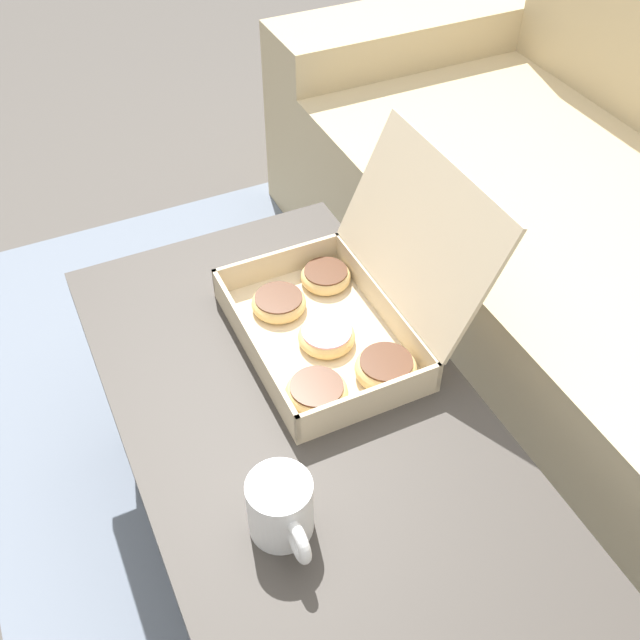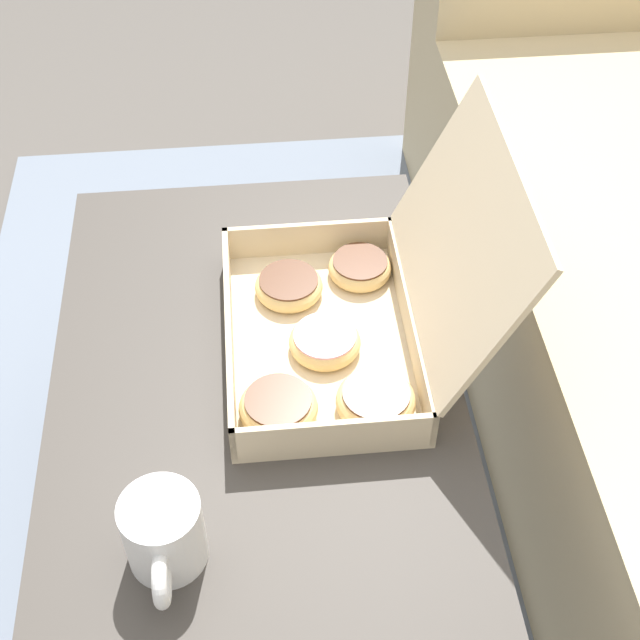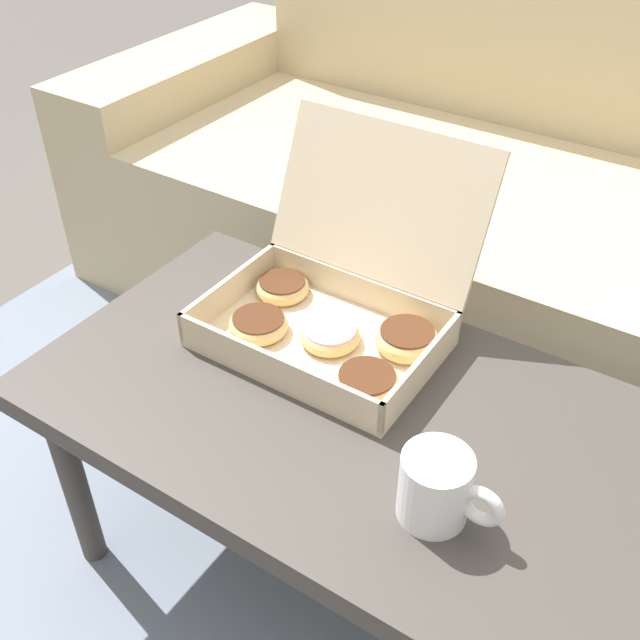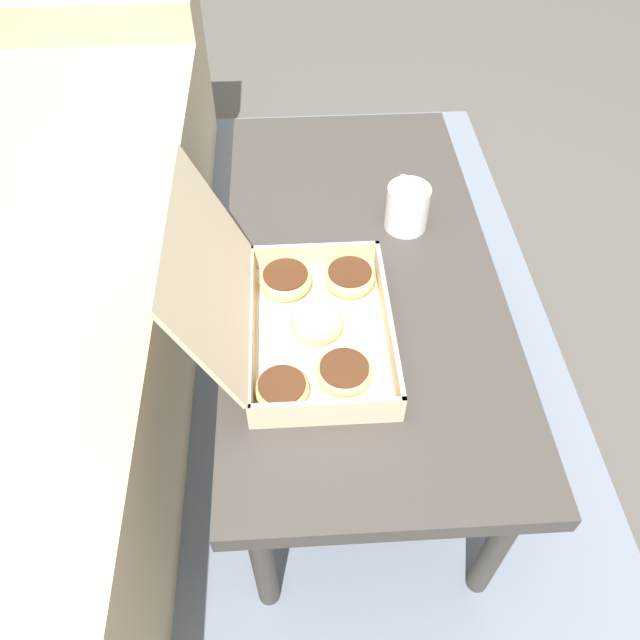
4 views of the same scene
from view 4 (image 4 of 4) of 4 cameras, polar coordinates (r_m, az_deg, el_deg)
ground_plane at (r=1.63m, az=0.88°, el=-6.49°), size 12.00×12.00×0.00m
area_rug at (r=1.63m, az=-9.74°, el=-6.80°), size 2.60×1.87×0.01m
coffee_table at (r=1.31m, az=3.56°, el=3.69°), size 1.12×0.55×0.45m
pastry_box at (r=1.12m, az=-1.85°, el=0.47°), size 0.37×0.36×0.30m
coffee_mug at (r=1.35m, az=7.95°, el=10.26°), size 0.14×0.09×0.10m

